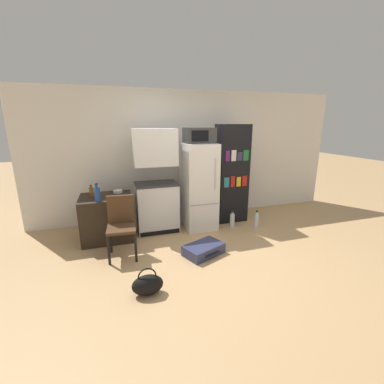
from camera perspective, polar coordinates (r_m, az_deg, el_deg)
The scene contains 16 objects.
ground_plane at distance 3.86m, azimuth 6.32°, elevation -14.66°, with size 24.00×24.00×0.00m, color tan.
wall_back at distance 5.34m, azimuth 0.04°, elevation 8.19°, with size 6.40×0.10×2.53m.
side_table at distance 4.57m, azimuth -18.31°, elevation -5.38°, with size 0.83×0.70×0.74m.
kitchen_hutch at distance 4.59m, azimuth -7.95°, elevation 1.47°, with size 0.74×0.52×1.82m.
refrigerator at distance 4.71m, azimuth 1.54°, elevation 1.27°, with size 0.56×0.67×1.57m.
microwave at distance 4.58m, azimuth 1.62°, elevation 12.46°, with size 0.52×0.37×0.27m.
bookshelf at distance 5.07m, azimuth 8.77°, elevation 3.97°, with size 0.60×0.38×1.89m.
bottle_milk_white at distance 4.32m, azimuth -20.38°, elevation -0.38°, with size 0.07×0.07×0.21m.
bottle_amber_beer at distance 4.53m, azimuth -21.46°, elevation 0.11°, with size 0.07×0.07×0.19m.
bottle_blue_soda at distance 4.18m, azimuth -20.31°, elevation -0.39°, with size 0.09×0.09×0.29m.
bowl at distance 4.63m, azimuth -16.17°, elevation 0.12°, with size 0.16×0.16×0.04m.
chair at distance 3.89m, azimuth -15.44°, elevation -6.21°, with size 0.43×0.43×0.89m.
suitcase_large_flat at distance 3.94m, azimuth 2.61°, elevation -12.62°, with size 0.67×0.56×0.16m.
handbag at distance 3.16m, azimuth -9.84°, elevation -19.61°, with size 0.36×0.20×0.33m.
water_bottle_front at distance 4.95m, azimuth 8.93°, elevation -6.16°, with size 0.09×0.09×0.31m.
water_bottle_middle at distance 5.00m, azimuth 14.11°, elevation -6.12°, with size 0.08×0.08×0.33m.
Camera 1 is at (-1.39, -3.05, 1.91)m, focal length 24.00 mm.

